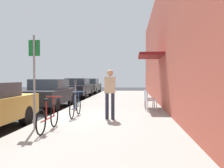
# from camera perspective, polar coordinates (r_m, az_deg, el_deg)

# --- Properties ---
(ground_plane) EXTENTS (60.00, 60.00, 0.00)m
(ground_plane) POSITION_cam_1_polar(r_m,az_deg,el_deg) (9.46, -14.65, -8.00)
(ground_plane) COLOR #2D2D30
(sidewalk_slab) EXTENTS (4.50, 32.00, 0.12)m
(sidewalk_slab) POSITION_cam_1_polar(r_m,az_deg,el_deg) (10.93, 0.21, -6.35)
(sidewalk_slab) COLOR #9E9B93
(sidewalk_slab) RESTS_ON ground_plane
(building_facade) EXTENTS (1.40, 32.00, 6.44)m
(building_facade) POSITION_cam_1_polar(r_m,az_deg,el_deg) (11.04, 12.91, 10.12)
(building_facade) COLOR #BC5442
(building_facade) RESTS_ON ground_plane
(parked_car_1) EXTENTS (1.80, 4.40, 1.47)m
(parked_car_1) POSITION_cam_1_polar(r_m,az_deg,el_deg) (12.90, -14.30, -2.09)
(parked_car_1) COLOR black
(parked_car_1) RESTS_ON ground_plane
(parked_car_2) EXTENTS (1.80, 4.40, 1.49)m
(parked_car_2) POSITION_cam_1_polar(r_m,az_deg,el_deg) (19.05, -8.00, -0.88)
(parked_car_2) COLOR black
(parked_car_2) RESTS_ON ground_plane
(parked_car_3) EXTENTS (1.80, 4.40, 1.45)m
(parked_car_3) POSITION_cam_1_polar(r_m,az_deg,el_deg) (24.34, -5.18, -0.40)
(parked_car_3) COLOR #47514C
(parked_car_3) RESTS_ON ground_plane
(parking_meter) EXTENTS (0.12, 0.10, 1.32)m
(parking_meter) POSITION_cam_1_polar(r_m,az_deg,el_deg) (11.67, -8.42, -1.79)
(parking_meter) COLOR slate
(parking_meter) RESTS_ON sidewalk_slab
(street_sign) EXTENTS (0.32, 0.06, 2.60)m
(street_sign) POSITION_cam_1_polar(r_m,az_deg,el_deg) (7.17, -17.47, 2.12)
(street_sign) COLOR gray
(street_sign) RESTS_ON sidewalk_slab
(bicycle_0) EXTENTS (0.46, 1.71, 0.90)m
(bicycle_0) POSITION_cam_1_polar(r_m,az_deg,el_deg) (6.90, -14.46, -7.50)
(bicycle_0) COLOR black
(bicycle_0) RESTS_ON sidewalk_slab
(bicycle_1) EXTENTS (0.46, 1.71, 0.90)m
(bicycle_1) POSITION_cam_1_polar(r_m,az_deg,el_deg) (9.21, -8.41, -5.21)
(bicycle_1) COLOR black
(bicycle_1) RESTS_ON sidewalk_slab
(cafe_chair_0) EXTENTS (0.51, 0.51, 0.87)m
(cafe_chair_0) POSITION_cam_1_polar(r_m,az_deg,el_deg) (10.63, 8.54, -3.53)
(cafe_chair_0) COLOR silver
(cafe_chair_0) RESTS_ON sidewalk_slab
(cafe_chair_1) EXTENTS (0.48, 0.48, 0.87)m
(cafe_chair_1) POSITION_cam_1_polar(r_m,az_deg,el_deg) (11.58, 8.23, -3.12)
(cafe_chair_1) COLOR silver
(cafe_chair_1) RESTS_ON sidewalk_slab
(pedestrian_standing) EXTENTS (0.36, 0.22, 1.70)m
(pedestrian_standing) POSITION_cam_1_polar(r_m,az_deg,el_deg) (8.48, -0.48, -1.43)
(pedestrian_standing) COLOR #232838
(pedestrian_standing) RESTS_ON sidewalk_slab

